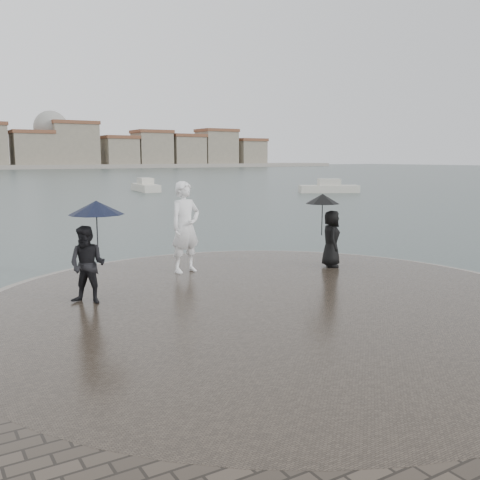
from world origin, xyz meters
TOP-DOWN VIEW (x-y plane):
  - ground at (0.00, 0.00)m, footprint 400.00×400.00m
  - kerb_ring at (0.00, 3.50)m, footprint 12.50×12.50m
  - quay_tip at (0.00, 3.50)m, footprint 11.90×11.90m
  - statue at (-0.28, 6.99)m, footprint 0.93×0.70m
  - visitor_left at (-3.15, 5.36)m, footprint 1.28×1.13m
  - visitor_right at (3.25, 5.61)m, footprint 1.11×1.00m
  - boats at (4.39, 40.87)m, footprint 50.30×25.89m

SIDE VIEW (x-z plane):
  - ground at x=0.00m, z-range 0.00..0.00m
  - kerb_ring at x=0.00m, z-range 0.00..0.32m
  - quay_tip at x=0.00m, z-range 0.00..0.36m
  - boats at x=4.39m, z-range -0.37..1.13m
  - visitor_right at x=3.25m, z-range 0.45..2.40m
  - visitor_left at x=-3.15m, z-range 0.49..2.53m
  - statue at x=-0.28m, z-range 0.36..2.67m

